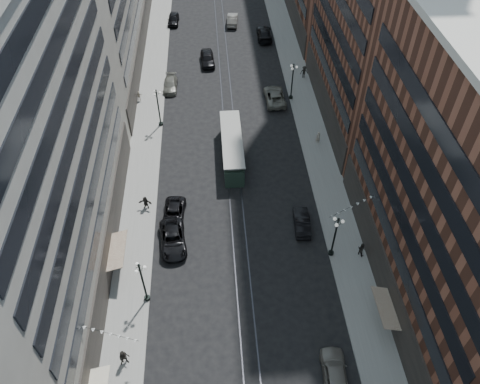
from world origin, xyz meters
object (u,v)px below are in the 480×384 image
object	(u,v)px
car_8	(170,85)
pedestrian_7	(361,249)
car_9	(173,19)
pedestrian_9	(304,72)
car_10	(302,222)
car_11	(275,96)
pedestrian_6	(139,96)
pedestrian_5	(146,203)
lamppost_sw_mid	(158,107)
car_14	(232,19)
lamppost_se_mid	(292,80)
pedestrian_8	(318,137)
lamppost_se_far	(335,235)
lamppost_sw_far	(143,281)
car_7	(174,214)
pedestrian_2	(124,358)
car_4	(335,375)
streetcar	(232,148)
car_12	(264,33)
car_2	(173,239)
car_13	(207,58)

from	to	relation	value
car_8	pedestrian_7	xyz separation A→B (m)	(20.34, -32.14, 0.27)
car_9	pedestrian_9	xyz separation A→B (m)	(20.33, -19.76, 0.30)
car_10	car_11	distance (m)	23.71
pedestrian_6	pedestrian_5	bearing A→B (deg)	89.29
lamppost_sw_mid	car_14	size ratio (longest dim) A/B	1.08
lamppost_se_mid	pedestrian_8	distance (m)	10.63
car_14	pedestrian_7	size ratio (longest dim) A/B	3.12
lamppost_se_far	pedestrian_9	bearing A→B (deg)	85.26
car_14	pedestrian_7	world-z (taller)	pedestrian_7
lamppost_sw_far	lamppost_se_mid	bearing A→B (deg)	60.10
car_14	pedestrian_6	world-z (taller)	pedestrian_6
car_7	car_8	distance (m)	25.78
pedestrian_2	pedestrian_6	xyz separation A→B (m)	(-1.92, 39.08, -0.17)
lamppost_sw_far	car_8	xyz separation A→B (m)	(1.03, 35.90, -2.40)
car_10	pedestrian_2	bearing A→B (deg)	42.58
car_7	pedestrian_9	bearing A→B (deg)	60.01
lamppost_se_far	lamppost_se_mid	size ratio (longest dim) A/B	1.00
lamppost_sw_far	car_9	world-z (taller)	lamppost_sw_far
car_4	pedestrian_6	xyz separation A→B (m)	(-19.30, 41.67, 0.05)
car_11	car_14	world-z (taller)	car_14
lamppost_sw_far	lamppost_sw_mid	size ratio (longest dim) A/B	1.00
streetcar	car_12	distance (m)	31.45
lamppost_se_far	pedestrian_9	world-z (taller)	lamppost_se_far
car_2	car_7	size ratio (longest dim) A/B	1.13
car_8	car_14	size ratio (longest dim) A/B	0.94
pedestrian_2	pedestrian_7	bearing A→B (deg)	11.84
car_12	lamppost_sw_far	bearing A→B (deg)	73.84
car_13	lamppost_sw_far	bearing A→B (deg)	-102.02
lamppost_se_far	lamppost_se_mid	xyz separation A→B (m)	(0.00, 28.00, 0.00)
pedestrian_7	pedestrian_5	bearing A→B (deg)	30.89
car_14	pedestrian_5	xyz separation A→B (m)	(-12.29, -44.34, 0.12)
car_4	car_11	xyz separation A→B (m)	(0.00, 40.41, -0.06)
car_8	car_7	bearing A→B (deg)	-85.65
lamppost_se_mid	car_9	size ratio (longest dim) A/B	1.19
lamppost_se_mid	pedestrian_7	world-z (taller)	lamppost_se_mid
car_9	car_14	xyz separation A→B (m)	(10.56, -0.95, 0.05)
car_10	car_14	world-z (taller)	car_14
car_12	car_11	bearing A→B (deg)	90.38
lamppost_sw_far	car_14	bearing A→B (deg)	78.52
car_8	car_9	distance (m)	21.21
pedestrian_6	car_7	bearing A→B (deg)	96.48
lamppost_sw_mid	car_2	bearing A→B (deg)	-83.67
lamppost_sw_far	car_4	size ratio (longest dim) A/B	1.08
lamppost_se_far	pedestrian_6	world-z (taller)	lamppost_se_far
lamppost_sw_mid	pedestrian_6	world-z (taller)	lamppost_sw_mid
lamppost_sw_mid	pedestrian_2	size ratio (longest dim) A/B	2.95
pedestrian_7	car_7	bearing A→B (deg)	32.30
streetcar	car_8	distance (m)	18.01
car_12	pedestrian_9	xyz separation A→B (m)	(4.64, -13.09, 0.22)
lamppost_sw_far	car_7	xyz separation A→B (m)	(2.25, 10.16, -2.40)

